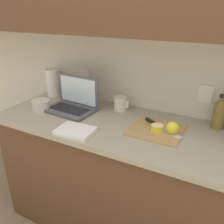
# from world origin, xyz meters

# --- Properties ---
(wall_back) EXTENTS (5.20, 0.38, 2.60)m
(wall_back) POSITION_xyz_m (-0.00, 0.25, 1.56)
(wall_back) COLOR silver
(wall_back) RESTS_ON ground_plane
(counter_unit) EXTENTS (2.27, 0.64, 0.89)m
(counter_unit) POSITION_xyz_m (0.02, 0.00, 0.45)
(counter_unit) COLOR brown
(counter_unit) RESTS_ON ground_plane
(laptop) EXTENTS (0.37, 0.26, 0.24)m
(laptop) POSITION_xyz_m (-0.68, 0.06, 0.95)
(laptop) COLOR #515156
(laptop) RESTS_ON counter_unit
(cutting_board) EXTENTS (0.32, 0.30, 0.01)m
(cutting_board) POSITION_xyz_m (-0.04, 0.03, 0.89)
(cutting_board) COLOR tan
(cutting_board) RESTS_ON counter_unit
(knife) EXTENTS (0.27, 0.17, 0.02)m
(knife) POSITION_xyz_m (-0.05, 0.07, 0.90)
(knife) COLOR silver
(knife) RESTS_ON cutting_board
(lemon_half_cut) EXTENTS (0.08, 0.08, 0.04)m
(lemon_half_cut) POSITION_xyz_m (-0.03, 0.01, 0.92)
(lemon_half_cut) COLOR yellow
(lemon_half_cut) RESTS_ON cutting_board
(lemon_whole_beside) EXTENTS (0.07, 0.07, 0.07)m
(lemon_whole_beside) POSITION_xyz_m (0.06, 0.01, 0.93)
(lemon_whole_beside) COLOR yellow
(lemon_whole_beside) RESTS_ON cutting_board
(bottle_water_clear) EXTENTS (0.08, 0.08, 0.22)m
(bottle_water_clear) POSITION_xyz_m (0.28, 0.24, 0.99)
(bottle_water_clear) COLOR olive
(bottle_water_clear) RESTS_ON counter_unit
(measuring_cup) EXTENTS (0.11, 0.09, 0.10)m
(measuring_cup) POSITION_xyz_m (-0.37, 0.21, 0.94)
(measuring_cup) COLOR silver
(measuring_cup) RESTS_ON counter_unit
(bowl_white) EXTENTS (0.13, 0.13, 0.07)m
(bowl_white) POSITION_xyz_m (-0.89, -0.06, 0.93)
(bowl_white) COLOR beige
(bowl_white) RESTS_ON counter_unit
(paper_towel_roll) EXTENTS (0.11, 0.11, 0.23)m
(paper_towel_roll) POSITION_xyz_m (-1.01, 0.24, 1.00)
(paper_towel_roll) COLOR white
(paper_towel_roll) RESTS_ON counter_unit
(dish_towel) EXTENTS (0.23, 0.17, 0.02)m
(dish_towel) POSITION_xyz_m (-0.46, -0.23, 0.90)
(dish_towel) COLOR white
(dish_towel) RESTS_ON counter_unit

